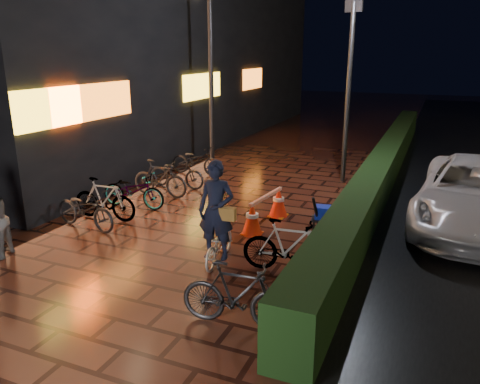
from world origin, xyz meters
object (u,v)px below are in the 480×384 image
at_px(cyclist, 217,226).
at_px(traffic_barrier, 266,210).
at_px(van, 479,195).
at_px(cart_assembly, 323,214).

bearing_deg(cyclist, traffic_barrier, 86.38).
height_order(van, traffic_barrier, van).
bearing_deg(van, traffic_barrier, -154.79).
bearing_deg(cart_assembly, traffic_barrier, 175.02).
distance_m(traffic_barrier, cart_assembly, 1.35).
bearing_deg(cart_assembly, van, 30.28).
relative_size(cyclist, cart_assembly, 2.14).
xyz_separation_m(van, cyclist, (-4.57, -3.94, -0.03)).
relative_size(cyclist, traffic_barrier, 1.12).
xyz_separation_m(van, cart_assembly, (-3.08, -1.80, -0.29)).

